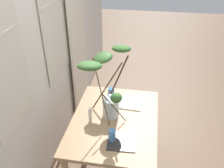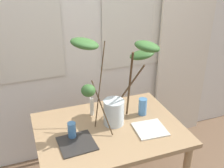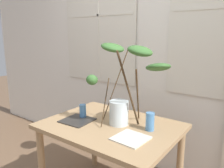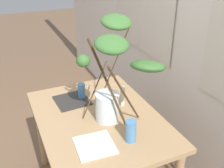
{
  "view_description": "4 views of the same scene",
  "coord_description": "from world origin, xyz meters",
  "px_view_note": "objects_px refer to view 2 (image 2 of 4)",
  "views": [
    {
      "loc": [
        -1.83,
        -0.28,
        2.28
      ],
      "look_at": [
        0.11,
        0.04,
        1.08
      ],
      "focal_mm": 38.77,
      "sensor_mm": 36.0,
      "label": 1
    },
    {
      "loc": [
        -0.59,
        -1.67,
        1.99
      ],
      "look_at": [
        0.04,
        0.06,
        1.08
      ],
      "focal_mm": 44.11,
      "sensor_mm": 36.0,
      "label": 2
    },
    {
      "loc": [
        1.08,
        -1.45,
        1.49
      ],
      "look_at": [
        -0.01,
        0.03,
        1.09
      ],
      "focal_mm": 36.13,
      "sensor_mm": 36.0,
      "label": 3
    },
    {
      "loc": [
        1.5,
        -0.56,
        1.84
      ],
      "look_at": [
        0.05,
        0.09,
        1.01
      ],
      "focal_mm": 43.25,
      "sensor_mm": 36.0,
      "label": 4
    }
  ],
  "objects_px": {
    "dining_table": "(109,139)",
    "vase_with_branches": "(116,80)",
    "plate_square_right": "(150,129)",
    "pillar_candle": "(92,107)",
    "drinking_glass_blue_left": "(72,130)",
    "drinking_glass_blue_right": "(143,107)",
    "plate_square_left": "(77,143)"
  },
  "relations": [
    {
      "from": "dining_table",
      "to": "vase_with_branches",
      "type": "bearing_deg",
      "value": 43.48
    },
    {
      "from": "vase_with_branches",
      "to": "plate_square_right",
      "type": "height_order",
      "value": "vase_with_branches"
    },
    {
      "from": "dining_table",
      "to": "pillar_candle",
      "type": "distance_m",
      "value": 0.3
    },
    {
      "from": "vase_with_branches",
      "to": "drinking_glass_blue_left",
      "type": "bearing_deg",
      "value": -164.75
    },
    {
      "from": "vase_with_branches",
      "to": "drinking_glass_blue_right",
      "type": "height_order",
      "value": "vase_with_branches"
    },
    {
      "from": "vase_with_branches",
      "to": "plate_square_left",
      "type": "relative_size",
      "value": 2.96
    },
    {
      "from": "dining_table",
      "to": "pillar_candle",
      "type": "bearing_deg",
      "value": 107.53
    },
    {
      "from": "dining_table",
      "to": "pillar_candle",
      "type": "xyz_separation_m",
      "value": [
        -0.07,
        0.23,
        0.18
      ]
    },
    {
      "from": "drinking_glass_blue_right",
      "to": "pillar_candle",
      "type": "relative_size",
      "value": 0.87
    },
    {
      "from": "drinking_glass_blue_right",
      "to": "drinking_glass_blue_left",
      "type": "bearing_deg",
      "value": -169.78
    },
    {
      "from": "dining_table",
      "to": "plate_square_left",
      "type": "height_order",
      "value": "plate_square_left"
    },
    {
      "from": "drinking_glass_blue_left",
      "to": "plate_square_right",
      "type": "distance_m",
      "value": 0.6
    },
    {
      "from": "vase_with_branches",
      "to": "plate_square_right",
      "type": "xyz_separation_m",
      "value": [
        0.2,
        -0.21,
        -0.35
      ]
    },
    {
      "from": "plate_square_left",
      "to": "drinking_glass_blue_right",
      "type": "bearing_deg",
      "value": 17.94
    },
    {
      "from": "vase_with_branches",
      "to": "drinking_glass_blue_right",
      "type": "relative_size",
      "value": 5.04
    },
    {
      "from": "vase_with_branches",
      "to": "plate_square_left",
      "type": "distance_m",
      "value": 0.55
    },
    {
      "from": "plate_square_left",
      "to": "plate_square_right",
      "type": "bearing_deg",
      "value": -2.53
    },
    {
      "from": "dining_table",
      "to": "drinking_glass_blue_left",
      "type": "height_order",
      "value": "drinking_glass_blue_left"
    },
    {
      "from": "plate_square_left",
      "to": "drinking_glass_blue_left",
      "type": "bearing_deg",
      "value": 98.21
    },
    {
      "from": "drinking_glass_blue_right",
      "to": "pillar_candle",
      "type": "bearing_deg",
      "value": 160.89
    },
    {
      "from": "plate_square_right",
      "to": "pillar_candle",
      "type": "distance_m",
      "value": 0.51
    },
    {
      "from": "plate_square_left",
      "to": "dining_table",
      "type": "bearing_deg",
      "value": 21.08
    },
    {
      "from": "dining_table",
      "to": "drinking_glass_blue_right",
      "type": "xyz_separation_m",
      "value": [
        0.33,
        0.09,
        0.18
      ]
    },
    {
      "from": "pillar_candle",
      "to": "vase_with_branches",
      "type": "bearing_deg",
      "value": -43.24
    },
    {
      "from": "dining_table",
      "to": "plate_square_left",
      "type": "relative_size",
      "value": 4.49
    },
    {
      "from": "drinking_glass_blue_left",
      "to": "plate_square_right",
      "type": "relative_size",
      "value": 0.55
    },
    {
      "from": "plate_square_left",
      "to": "pillar_candle",
      "type": "bearing_deg",
      "value": 57.51
    },
    {
      "from": "drinking_glass_blue_right",
      "to": "pillar_candle",
      "type": "distance_m",
      "value": 0.42
    },
    {
      "from": "vase_with_branches",
      "to": "drinking_glass_blue_left",
      "type": "distance_m",
      "value": 0.49
    },
    {
      "from": "drinking_glass_blue_right",
      "to": "plate_square_right",
      "type": "distance_m",
      "value": 0.24
    },
    {
      "from": "dining_table",
      "to": "drinking_glass_blue_left",
      "type": "bearing_deg",
      "value": -175.32
    },
    {
      "from": "dining_table",
      "to": "plate_square_left",
      "type": "bearing_deg",
      "value": -158.92
    }
  ]
}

